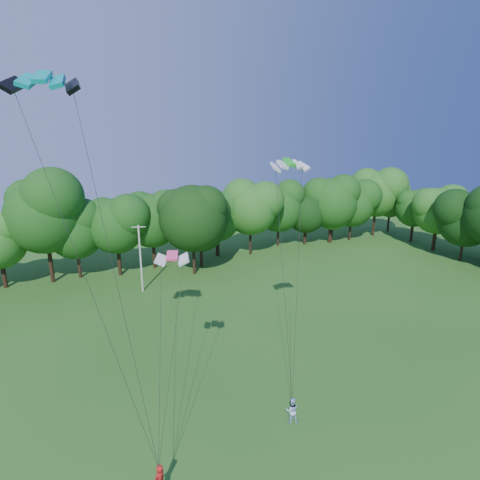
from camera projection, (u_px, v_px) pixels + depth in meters
name	position (u px, v px, depth m)	size (l,w,h in m)	color
utility_pole	(141.00, 258.00, 42.36)	(1.50, 0.59, 7.81)	beige
kite_flyer_right	(292.00, 410.00, 22.96)	(0.80, 0.63, 1.65)	#B3D0F9
kite_teal	(42.00, 77.00, 15.98)	(3.23, 2.11, 0.74)	#049595
kite_green	(289.00, 162.00, 23.70)	(2.51, 1.33, 0.53)	green
kite_pink	(172.00, 256.00, 20.96)	(2.09, 1.58, 0.39)	#FF4680
tree_back_center	(192.00, 210.00, 46.85)	(9.28, 9.28, 13.50)	#312213
tree_back_east	(333.00, 206.00, 63.16)	(6.78, 6.78, 9.86)	#362515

